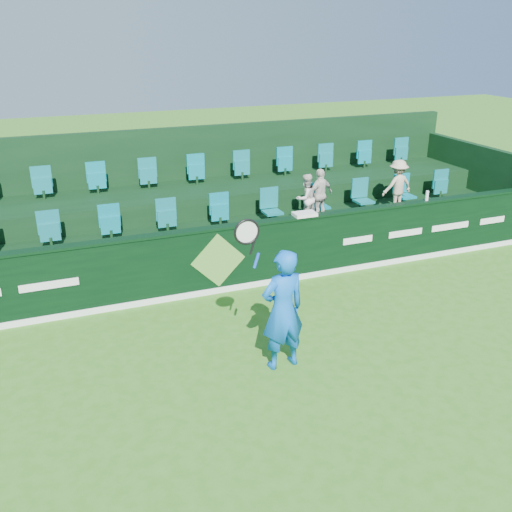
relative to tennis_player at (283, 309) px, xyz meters
name	(u,v)px	position (x,y,z in m)	size (l,w,h in m)	color
ground	(305,407)	(-0.11, -1.08, -0.98)	(60.00, 60.00, 0.00)	#366B19
sponsor_hoarding	(217,260)	(-0.11, 2.92, -0.30)	(16.00, 0.25, 1.35)	black
stand_tier_front	(201,253)	(-0.11, 4.02, -0.58)	(16.00, 2.00, 0.80)	black
stand_tier_back	(179,216)	(-0.11, 5.92, -0.33)	(16.00, 1.80, 1.30)	black
stand_rear	(173,189)	(-0.11, 6.37, 0.24)	(16.00, 4.10, 2.60)	black
seat_row_front	(195,217)	(-0.11, 4.42, 0.12)	(13.50, 0.50, 0.60)	#077180
seat_row_back	(173,175)	(-0.11, 6.22, 0.62)	(13.50, 0.50, 0.60)	#077180
tennis_player	(283,309)	(0.00, 0.00, 0.00)	(1.21, 0.53, 2.55)	blue
spectator_left	(306,198)	(2.34, 4.04, 0.37)	(0.53, 0.42, 1.10)	silver
spectator_middle	(320,195)	(2.70, 4.04, 0.42)	(0.70, 0.29, 1.19)	silver
spectator_right	(397,185)	(4.74, 4.04, 0.43)	(0.79, 0.45, 1.22)	tan
towel	(305,214)	(1.77, 2.92, 0.41)	(0.46, 0.30, 0.07)	white
drinks_bottle	(427,196)	(4.74, 2.92, 0.48)	(0.07, 0.07, 0.22)	white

